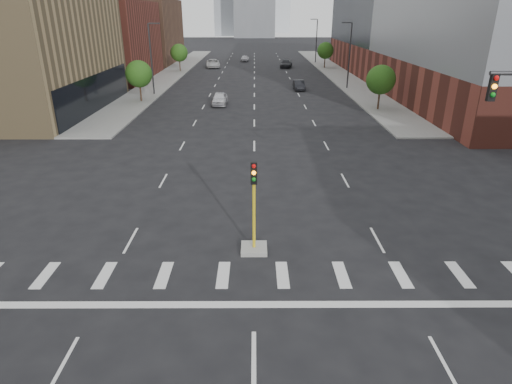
{
  "coord_description": "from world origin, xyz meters",
  "views": [
    {
      "loc": [
        0.03,
        -8.27,
        10.19
      ],
      "look_at": [
        0.09,
        10.08,
        2.5
      ],
      "focal_mm": 30.0,
      "sensor_mm": 36.0,
      "label": 1
    }
  ],
  "objects_px": {
    "car_deep_right": "(286,64)",
    "car_distant": "(245,58)",
    "car_near_left": "(220,99)",
    "car_mid_right": "(299,85)",
    "median_traffic_signal": "(254,232)",
    "car_far_left": "(213,63)"
  },
  "relations": [
    {
      "from": "car_near_left",
      "to": "car_deep_right",
      "type": "relative_size",
      "value": 0.82
    },
    {
      "from": "median_traffic_signal",
      "to": "car_mid_right",
      "type": "relative_size",
      "value": 1.08
    },
    {
      "from": "median_traffic_signal",
      "to": "car_mid_right",
      "type": "bearing_deg",
      "value": 81.93
    },
    {
      "from": "car_near_left",
      "to": "median_traffic_signal",
      "type": "bearing_deg",
      "value": -82.28
    },
    {
      "from": "car_near_left",
      "to": "car_mid_right",
      "type": "xyz_separation_m",
      "value": [
        10.54,
        10.79,
        -0.06
      ]
    },
    {
      "from": "median_traffic_signal",
      "to": "car_deep_right",
      "type": "distance_m",
      "value": 72.46
    },
    {
      "from": "median_traffic_signal",
      "to": "car_near_left",
      "type": "height_order",
      "value": "median_traffic_signal"
    },
    {
      "from": "car_near_left",
      "to": "car_far_left",
      "type": "relative_size",
      "value": 0.74
    },
    {
      "from": "median_traffic_signal",
      "to": "car_far_left",
      "type": "bearing_deg",
      "value": 96.6
    },
    {
      "from": "car_near_left",
      "to": "car_distant",
      "type": "height_order",
      "value": "car_near_left"
    },
    {
      "from": "car_deep_right",
      "to": "car_far_left",
      "type": "bearing_deg",
      "value": -171.98
    },
    {
      "from": "car_far_left",
      "to": "car_deep_right",
      "type": "distance_m",
      "value": 14.8
    },
    {
      "from": "median_traffic_signal",
      "to": "car_deep_right",
      "type": "xyz_separation_m",
      "value": [
        6.42,
        72.18,
        -0.21
      ]
    },
    {
      "from": "median_traffic_signal",
      "to": "car_distant",
      "type": "bearing_deg",
      "value": 91.5
    },
    {
      "from": "car_deep_right",
      "to": "car_distant",
      "type": "xyz_separation_m",
      "value": [
        -8.63,
        12.14,
        -0.08
      ]
    },
    {
      "from": "car_distant",
      "to": "car_near_left",
      "type": "bearing_deg",
      "value": -86.44
    },
    {
      "from": "median_traffic_signal",
      "to": "car_near_left",
      "type": "distance_m",
      "value": 34.53
    },
    {
      "from": "car_near_left",
      "to": "car_distant",
      "type": "bearing_deg",
      "value": 88.6
    },
    {
      "from": "car_deep_right",
      "to": "car_distant",
      "type": "bearing_deg",
      "value": 134.34
    },
    {
      "from": "car_near_left",
      "to": "car_mid_right",
      "type": "relative_size",
      "value": 1.06
    },
    {
      "from": "car_near_left",
      "to": "car_distant",
      "type": "xyz_separation_m",
      "value": [
        1.94,
        50.04,
        -0.05
      ]
    },
    {
      "from": "median_traffic_signal",
      "to": "car_distant",
      "type": "xyz_separation_m",
      "value": [
        -2.21,
        84.32,
        -0.29
      ]
    }
  ]
}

